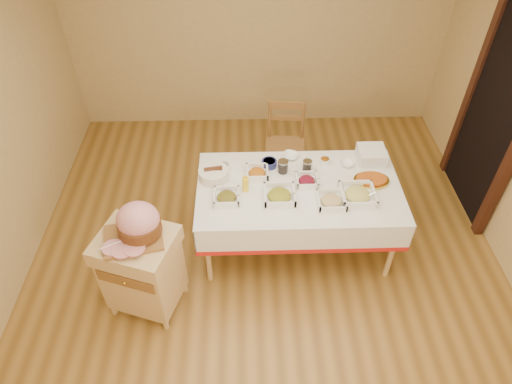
# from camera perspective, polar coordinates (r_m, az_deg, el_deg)

# --- Properties ---
(room_shell) EXTENTS (5.00, 5.00, 5.00)m
(room_shell) POSITION_cam_1_polar(r_m,az_deg,el_deg) (3.47, 1.53, 3.82)
(room_shell) COLOR olive
(room_shell) RESTS_ON ground
(doorway) EXTENTS (0.09, 1.10, 2.20)m
(doorway) POSITION_cam_1_polar(r_m,az_deg,el_deg) (4.92, 27.84, 8.81)
(doorway) COLOR black
(doorway) RESTS_ON ground
(dining_table) EXTENTS (1.82, 1.02, 0.76)m
(dining_table) POSITION_cam_1_polar(r_m,az_deg,el_deg) (4.19, 5.25, -0.95)
(dining_table) COLOR #D7B376
(dining_table) RESTS_ON ground
(butcher_cart) EXTENTS (0.72, 0.66, 0.84)m
(butcher_cart) POSITION_cam_1_polar(r_m,az_deg,el_deg) (3.92, -14.07, -9.22)
(butcher_cart) COLOR #D7B376
(butcher_cart) RESTS_ON ground
(dining_chair) EXTENTS (0.45, 0.44, 0.93)m
(dining_chair) POSITION_cam_1_polar(r_m,az_deg,el_deg) (5.02, 3.66, 6.00)
(dining_chair) COLOR brown
(dining_chair) RESTS_ON ground
(ham_on_board) EXTENTS (0.47, 0.45, 0.31)m
(ham_on_board) POSITION_cam_1_polar(r_m,az_deg,el_deg) (3.56, -14.57, -3.86)
(ham_on_board) COLOR brown
(ham_on_board) RESTS_ON butcher_cart
(serving_dish_a) EXTENTS (0.23, 0.22, 0.10)m
(serving_dish_a) POSITION_cam_1_polar(r_m,az_deg,el_deg) (3.92, -3.70, -0.63)
(serving_dish_a) COLOR white
(serving_dish_a) RESTS_ON dining_table
(serving_dish_b) EXTENTS (0.27, 0.27, 0.11)m
(serving_dish_b) POSITION_cam_1_polar(r_m,az_deg,el_deg) (3.93, 2.95, -0.42)
(serving_dish_b) COLOR white
(serving_dish_b) RESTS_ON dining_table
(serving_dish_c) EXTENTS (0.24, 0.24, 0.10)m
(serving_dish_c) POSITION_cam_1_polar(r_m,az_deg,el_deg) (3.94, 9.40, -1.09)
(serving_dish_c) COLOR white
(serving_dish_c) RESTS_ON dining_table
(serving_dish_d) EXTENTS (0.30, 0.30, 0.11)m
(serving_dish_d) POSITION_cam_1_polar(r_m,az_deg,el_deg) (4.03, 12.60, -0.31)
(serving_dish_d) COLOR white
(serving_dish_d) RESTS_ON dining_table
(serving_dish_e) EXTENTS (0.21, 0.20, 0.10)m
(serving_dish_e) POSITION_cam_1_polar(r_m,az_deg,el_deg) (4.16, 0.14, 2.45)
(serving_dish_e) COLOR white
(serving_dish_e) RESTS_ON dining_table
(serving_dish_f) EXTENTS (0.21, 0.20, 0.09)m
(serving_dish_f) POSITION_cam_1_polar(r_m,az_deg,el_deg) (4.10, 6.37, 1.43)
(serving_dish_f) COLOR white
(serving_dish_f) RESTS_ON dining_table
(small_bowl_left) EXTENTS (0.11, 0.11, 0.05)m
(small_bowl_left) POSITION_cam_1_polar(r_m,az_deg,el_deg) (4.24, -3.95, 3.24)
(small_bowl_left) COLOR white
(small_bowl_left) RESTS_ON dining_table
(small_bowl_mid) EXTENTS (0.14, 0.14, 0.06)m
(small_bowl_mid) POSITION_cam_1_polar(r_m,az_deg,el_deg) (4.26, 1.66, 3.65)
(small_bowl_mid) COLOR navy
(small_bowl_mid) RESTS_ON dining_table
(small_bowl_right) EXTENTS (0.10, 0.10, 0.05)m
(small_bowl_right) POSITION_cam_1_polar(r_m,az_deg,el_deg) (4.34, 8.60, 3.91)
(small_bowl_right) COLOR white
(small_bowl_right) RESTS_ON dining_table
(bowl_white_imported) EXTENTS (0.19, 0.19, 0.04)m
(bowl_white_imported) POSITION_cam_1_polar(r_m,az_deg,el_deg) (4.38, 4.34, 4.53)
(bowl_white_imported) COLOR white
(bowl_white_imported) RESTS_ON dining_table
(bowl_small_imported) EXTENTS (0.15, 0.15, 0.04)m
(bowl_small_imported) POSITION_cam_1_polar(r_m,az_deg,el_deg) (4.36, 11.37, 3.55)
(bowl_small_imported) COLOR white
(bowl_small_imported) RESTS_ON dining_table
(preserve_jar_left) EXTENTS (0.10, 0.10, 0.12)m
(preserve_jar_left) POSITION_cam_1_polar(r_m,az_deg,el_deg) (4.18, 3.39, 3.13)
(preserve_jar_left) COLOR silver
(preserve_jar_left) RESTS_ON dining_table
(preserve_jar_right) EXTENTS (0.09, 0.09, 0.11)m
(preserve_jar_right) POSITION_cam_1_polar(r_m,az_deg,el_deg) (4.22, 6.40, 3.22)
(preserve_jar_right) COLOR silver
(preserve_jar_right) RESTS_ON dining_table
(mustard_bottle) EXTENTS (0.06, 0.06, 0.18)m
(mustard_bottle) POSITION_cam_1_polar(r_m,az_deg,el_deg) (3.97, -1.33, 1.08)
(mustard_bottle) COLOR yellow
(mustard_bottle) RESTS_ON dining_table
(bread_basket) EXTENTS (0.27, 0.27, 0.12)m
(bread_basket) POSITION_cam_1_polar(r_m,az_deg,el_deg) (4.13, -5.33, 2.26)
(bread_basket) COLOR white
(bread_basket) RESTS_ON dining_table
(plate_stack) EXTENTS (0.25, 0.25, 0.12)m
(plate_stack) POSITION_cam_1_polar(r_m,az_deg,el_deg) (4.44, 14.22, 4.54)
(plate_stack) COLOR white
(plate_stack) RESTS_ON dining_table
(brass_platter) EXTENTS (0.32, 0.23, 0.04)m
(brass_platter) POSITION_cam_1_polar(r_m,az_deg,el_deg) (4.22, 14.23, 1.45)
(brass_platter) COLOR gold
(brass_platter) RESTS_ON dining_table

